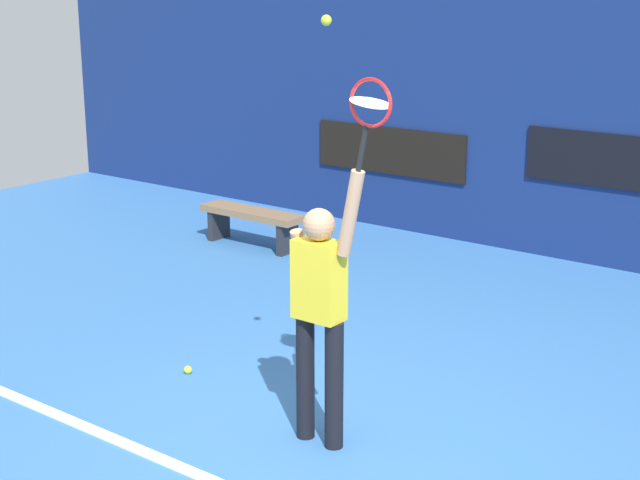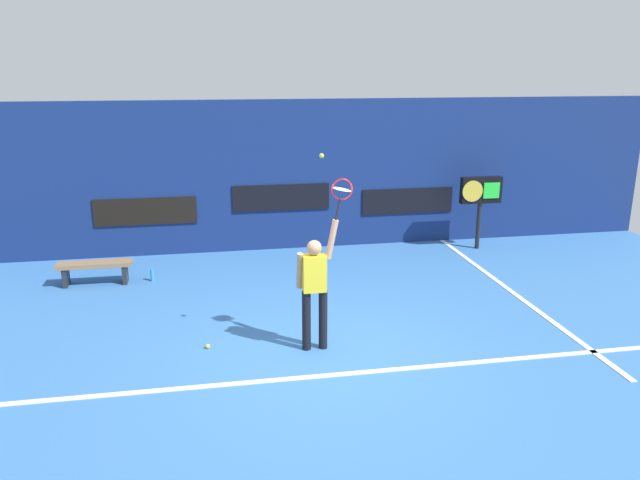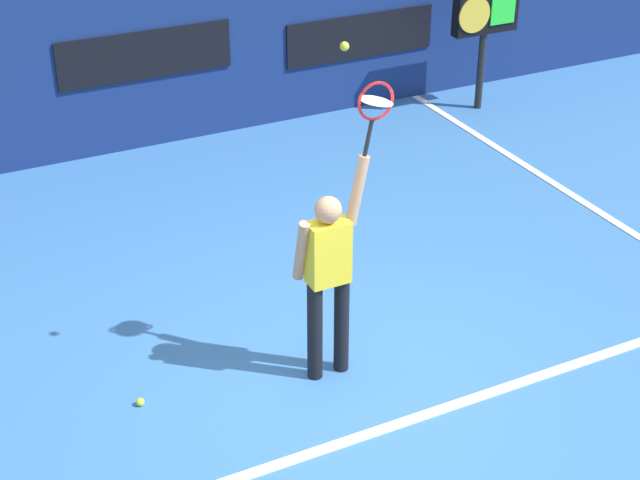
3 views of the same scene
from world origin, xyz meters
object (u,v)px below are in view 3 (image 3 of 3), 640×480
tennis_ball (344,46)px  scoreboard_clock (485,16)px  spare_ball (140,402)px  tennis_player (328,272)px  tennis_racket (375,105)px

tennis_ball → scoreboard_clock: size_ratio=0.04×
tennis_ball → spare_ball: (-1.67, 0.34, -2.87)m
tennis_player → spare_ball: bearing=170.0°
tennis_ball → scoreboard_clock: tennis_ball is taller
tennis_player → scoreboard_clock: 6.43m
tennis_racket → spare_ball: size_ratio=9.18×
tennis_player → tennis_racket: tennis_racket is taller
tennis_player → tennis_ball: size_ratio=29.23×
tennis_player → scoreboard_clock: size_ratio=1.18×
tennis_ball → scoreboard_clock: (4.51, 4.53, -1.60)m
tennis_racket → spare_ball: 3.08m
tennis_player → tennis_racket: size_ratio=3.18×
scoreboard_clock → spare_ball: scoreboard_clock is taller
spare_ball → tennis_ball: bearing=-11.3°
spare_ball → scoreboard_clock: bearing=34.1°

